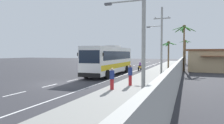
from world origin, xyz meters
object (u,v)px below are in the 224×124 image
at_px(coach_bus_foreground, 110,59).
at_px(utility_pole_mid, 161,40).
at_px(pedestrian_near_kerb, 112,78).
at_px(utility_pole_nearest, 142,26).
at_px(pedestrian_midwalk, 130,75).
at_px(palm_nearest, 169,48).
at_px(motorcycle_beside_bus, 140,67).
at_px(palm_third, 185,47).
at_px(palm_second, 184,36).

bearing_deg(coach_bus_foreground, utility_pole_mid, 10.43).
distance_m(pedestrian_near_kerb, utility_pole_nearest, 4.74).
xyz_separation_m(pedestrian_midwalk, palm_nearest, (1.30, 20.93, 2.70)).
xyz_separation_m(coach_bus_foreground, pedestrian_midwalk, (5.09, -8.08, -0.98)).
xyz_separation_m(pedestrian_near_kerb, utility_pole_nearest, (2.63, -1.70, 3.55)).
distance_m(coach_bus_foreground, motorcycle_beside_bus, 8.44).
relative_size(pedestrian_near_kerb, utility_pole_nearest, 0.19).
bearing_deg(palm_third, pedestrian_midwalk, -95.84).
xyz_separation_m(coach_bus_foreground, palm_nearest, (6.39, 12.85, 1.71)).
bearing_deg(pedestrian_near_kerb, motorcycle_beside_bus, -113.59).
bearing_deg(utility_pole_mid, motorcycle_beside_bus, 121.86).
relative_size(utility_pole_mid, palm_third, 1.35).
relative_size(pedestrian_midwalk, palm_third, 0.28).
relative_size(motorcycle_beside_bus, utility_pole_nearest, 0.23).
height_order(coach_bus_foreground, utility_pole_mid, utility_pole_mid).
xyz_separation_m(coach_bus_foreground, pedestrian_near_kerb, (4.32, -10.37, -1.04)).
bearing_deg(palm_nearest, palm_second, -45.67).
bearing_deg(utility_pole_nearest, palm_second, 84.67).
height_order(utility_pole_nearest, utility_pole_mid, utility_pole_mid).
xyz_separation_m(pedestrian_midwalk, utility_pole_nearest, (1.86, -4.00, 3.49)).
bearing_deg(pedestrian_near_kerb, utility_pole_mid, -130.62).
bearing_deg(palm_second, motorcycle_beside_bus, -162.40).
bearing_deg(coach_bus_foreground, palm_third, 73.62).
height_order(pedestrian_near_kerb, palm_third, palm_third).
height_order(pedestrian_near_kerb, pedestrian_midwalk, pedestrian_midwalk).
xyz_separation_m(pedestrian_near_kerb, palm_nearest, (2.08, 23.22, 2.76)).
xyz_separation_m(utility_pole_nearest, palm_third, (2.12, 42.93, -0.12)).
bearing_deg(utility_pole_mid, palm_second, 74.18).
relative_size(motorcycle_beside_bus, palm_third, 0.31).
bearing_deg(palm_third, palm_second, -90.13).
height_order(pedestrian_midwalk, palm_third, palm_third).
relative_size(pedestrian_near_kerb, palm_nearest, 0.32).
bearing_deg(palm_second, coach_bus_foreground, -131.60).
bearing_deg(pedestrian_midwalk, palm_third, 15.74).
xyz_separation_m(pedestrian_midwalk, palm_second, (3.93, 18.24, 4.64)).
bearing_deg(coach_bus_foreground, palm_nearest, 63.55).
bearing_deg(motorcycle_beside_bus, utility_pole_mid, -58.14).
height_order(utility_pole_nearest, palm_nearest, utility_pole_nearest).
xyz_separation_m(motorcycle_beside_bus, palm_third, (6.83, 22.84, 3.79)).
height_order(coach_bus_foreground, pedestrian_near_kerb, coach_bus_foreground).
relative_size(coach_bus_foreground, pedestrian_midwalk, 6.88).
distance_m(motorcycle_beside_bus, palm_nearest, 7.10).
relative_size(utility_pole_nearest, palm_nearest, 1.69).
relative_size(utility_pole_nearest, palm_second, 1.14).
relative_size(coach_bus_foreground, pedestrian_near_kerb, 7.36).
relative_size(coach_bus_foreground, palm_nearest, 2.39).
bearing_deg(palm_nearest, palm_third, 81.55).
distance_m(coach_bus_foreground, palm_second, 14.07).
bearing_deg(palm_third, pedestrian_near_kerb, -96.57).
relative_size(pedestrian_midwalk, utility_pole_nearest, 0.20).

